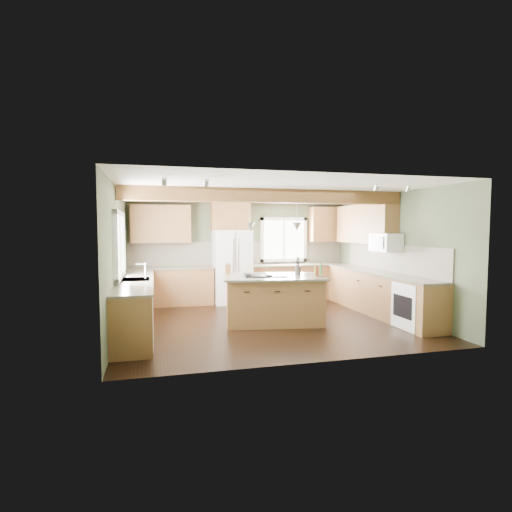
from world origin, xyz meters
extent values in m
plane|color=black|center=(0.00, 0.00, 0.00)|extent=(5.60, 5.60, 0.00)
plane|color=silver|center=(0.00, 0.00, 2.60)|extent=(5.60, 5.60, 0.00)
plane|color=#454D36|center=(0.00, 2.50, 1.30)|extent=(5.60, 0.00, 5.60)
plane|color=#454D36|center=(-2.80, 0.00, 1.30)|extent=(0.00, 5.00, 5.00)
plane|color=#454D36|center=(2.80, 0.00, 1.30)|extent=(0.00, 5.00, 5.00)
cube|color=#4C3015|center=(0.00, -0.09, 2.47)|extent=(5.55, 0.26, 0.26)
cube|color=#4C3015|center=(0.00, 2.40, 2.54)|extent=(5.55, 0.20, 0.10)
cube|color=brown|center=(0.00, 2.48, 1.21)|extent=(5.58, 0.03, 0.58)
cube|color=brown|center=(2.78, 0.05, 1.21)|extent=(0.03, 3.70, 0.58)
cube|color=brown|center=(-1.79, 2.20, 0.44)|extent=(2.02, 0.60, 0.88)
cube|color=brown|center=(-1.79, 2.20, 0.90)|extent=(2.06, 0.64, 0.04)
cube|color=brown|center=(1.49, 2.20, 0.44)|extent=(2.62, 0.60, 0.88)
cube|color=brown|center=(1.49, 2.20, 0.90)|extent=(2.66, 0.64, 0.04)
cube|color=brown|center=(-2.50, 0.05, 0.44)|extent=(0.60, 3.70, 0.88)
cube|color=brown|center=(-2.50, 0.05, 0.90)|extent=(0.64, 3.74, 0.04)
cube|color=brown|center=(2.50, 0.05, 0.44)|extent=(0.60, 3.70, 0.88)
cube|color=brown|center=(2.50, 0.05, 0.90)|extent=(0.64, 3.74, 0.04)
cube|color=brown|center=(-1.99, 2.33, 1.95)|extent=(1.40, 0.35, 0.90)
cube|color=brown|center=(-0.30, 2.33, 2.15)|extent=(0.96, 0.35, 0.70)
cube|color=brown|center=(2.62, 0.90, 1.95)|extent=(0.35, 2.20, 0.90)
cube|color=brown|center=(2.30, 2.33, 1.95)|extent=(0.90, 0.35, 0.90)
cube|color=white|center=(-2.78, 0.05, 1.55)|extent=(0.04, 1.60, 1.05)
cube|color=white|center=(1.15, 2.48, 1.55)|extent=(1.10, 0.04, 1.00)
cube|color=#262628|center=(-2.50, 0.05, 0.91)|extent=(0.50, 0.65, 0.03)
cylinder|color=#B2B2B7|center=(-2.32, 0.05, 1.05)|extent=(0.02, 0.02, 0.28)
cube|color=white|center=(-2.49, -1.25, 0.43)|extent=(0.60, 0.60, 0.84)
cube|color=white|center=(2.49, -1.25, 0.43)|extent=(0.60, 0.72, 0.84)
cube|color=white|center=(2.58, -0.05, 1.55)|extent=(0.40, 0.70, 0.38)
cone|color=#B2B2B7|center=(-0.36, -0.02, 1.88)|extent=(0.18, 0.18, 0.16)
cone|color=#B2B2B7|center=(0.54, -0.16, 1.88)|extent=(0.18, 0.18, 0.16)
cube|color=white|center=(-0.30, 2.12, 0.90)|extent=(0.90, 0.74, 1.80)
cube|color=brown|center=(0.09, -0.09, 0.44)|extent=(1.98, 1.39, 0.88)
cube|color=brown|center=(0.09, -0.09, 0.90)|extent=(2.12, 1.53, 0.04)
cube|color=black|center=(-0.06, -0.06, 0.93)|extent=(0.87, 0.65, 0.02)
cube|color=brown|center=(-0.69, 0.50, 1.01)|extent=(0.13, 0.11, 0.19)
cylinder|color=#443B37|center=(0.64, 0.03, 1.00)|extent=(0.16, 0.16, 0.16)
camera|label=1|loc=(-2.16, -7.51, 1.85)|focal=28.00mm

